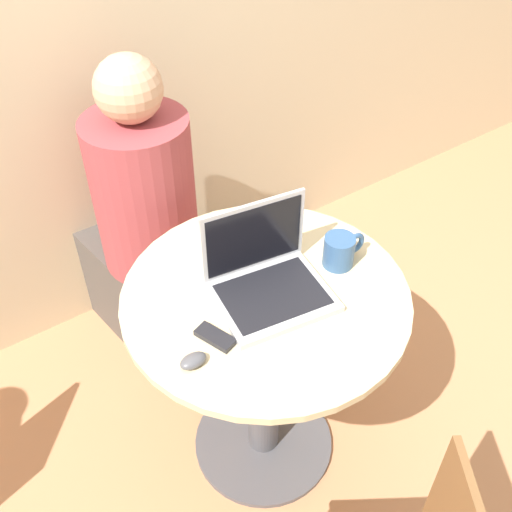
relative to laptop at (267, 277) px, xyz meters
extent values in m
plane|color=tan|center=(-0.01, -0.01, -0.83)|extent=(12.00, 12.00, 0.00)
cylinder|color=#4C4C51|center=(-0.01, -0.01, -0.82)|extent=(0.49, 0.49, 0.02)
cylinder|color=#4C4C51|center=(-0.01, -0.01, -0.44)|extent=(0.11, 0.11, 0.73)
cylinder|color=beige|center=(-0.01, -0.01, -0.06)|extent=(0.81, 0.81, 0.02)
cube|color=#B7B7BC|center=(-0.01, -0.04, -0.04)|extent=(0.34, 0.30, 0.02)
cube|color=black|center=(-0.01, -0.04, -0.03)|extent=(0.30, 0.24, 0.00)
cube|color=#B7B7BC|center=(0.01, 0.09, 0.08)|extent=(0.31, 0.06, 0.22)
cube|color=black|center=(0.01, 0.08, 0.08)|extent=(0.28, 0.05, 0.20)
cube|color=black|center=(-0.21, -0.07, -0.04)|extent=(0.08, 0.12, 0.02)
ellipsoid|color=#4C4C51|center=(-0.30, -0.11, -0.04)|extent=(0.07, 0.04, 0.03)
cylinder|color=#335684|center=(0.23, -0.03, 0.00)|extent=(0.09, 0.09, 0.10)
torus|color=#335684|center=(0.29, -0.03, 0.00)|extent=(0.07, 0.02, 0.07)
cube|color=#4C4742|center=(-0.06, 0.79, -0.61)|extent=(0.40, 0.54, 0.44)
cylinder|color=#993D42|center=(-0.05, 0.67, -0.10)|extent=(0.36, 0.36, 0.58)
sphere|color=tan|center=(-0.05, 0.67, 0.30)|extent=(0.22, 0.22, 0.22)
camera|label=1|loc=(-0.70, -0.95, 1.14)|focal=42.00mm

